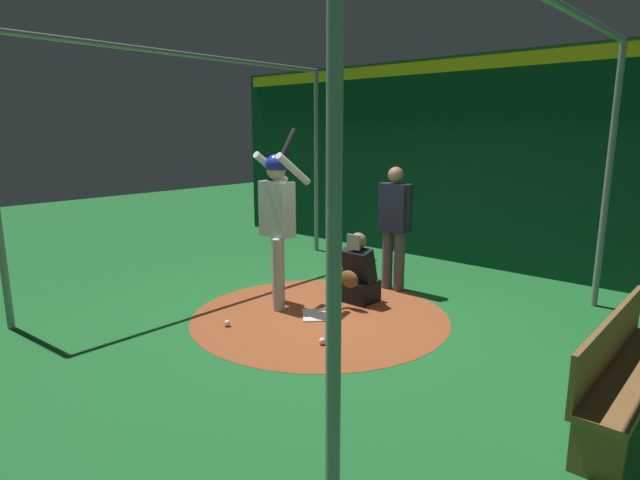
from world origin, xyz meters
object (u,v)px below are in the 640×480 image
baseball_0 (227,323)px  baseball_1 (322,341)px  umpire (394,222)px  bench (623,366)px  home_plate (320,315)px  batter (277,214)px  catcher (359,275)px

baseball_0 → baseball_1: same height
umpire → bench: 3.70m
baseball_0 → home_plate: bearing=149.4°
batter → baseball_1: batter is taller
batter → umpire: (-1.56, 0.72, -0.22)m
umpire → baseball_1: size_ratio=23.48×
batter → umpire: batter is taller
batter → baseball_0: bearing=5.7°
home_plate → batter: 1.36m
umpire → baseball_0: (2.48, -0.63, -0.94)m
umpire → baseball_0: bearing=-14.2°
catcher → bench: size_ratio=0.47×
batter → baseball_1: bearing=64.9°
home_plate → batter: bearing=-85.8°
catcher → baseball_1: catcher is taller
batter → baseball_0: batter is taller
bench → baseball_1: size_ratio=26.94×
home_plate → baseball_0: size_ratio=5.68×
home_plate → catcher: bearing=177.2°
home_plate → batter: size_ratio=0.19×
catcher → home_plate: bearing=-2.8°
baseball_1 → umpire: bearing=-165.8°
bench → baseball_0: size_ratio=26.94×
baseball_1 → bench: bearing=99.0°
catcher → baseball_0: size_ratio=12.68×
home_plate → umpire: 1.79m
home_plate → bench: (0.22, 3.28, 0.44)m
bench → baseball_0: 3.95m
catcher → baseball_0: (1.69, -0.61, -0.32)m
baseball_0 → baseball_1: (-0.33, 1.17, 0.00)m
umpire → baseball_0: umpire is taller
home_plate → catcher: (-0.72, 0.04, 0.35)m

